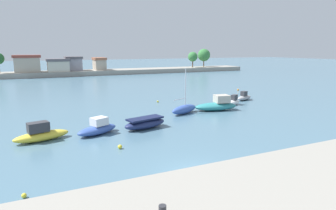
# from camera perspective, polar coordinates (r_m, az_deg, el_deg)

# --- Properties ---
(ground_plane) EXTENTS (400.00, 400.00, 0.00)m
(ground_plane) POSITION_cam_1_polar(r_m,az_deg,el_deg) (18.40, 5.84, -13.75)
(ground_plane) COLOR slate
(seawall_embankment) EXTENTS (93.92, 6.31, 2.21)m
(seawall_embankment) POSITION_cam_1_polar(r_m,az_deg,el_deg) (13.48, 20.53, -19.04)
(seawall_embankment) COLOR gray
(seawall_embankment) RESTS_ON ground
(moored_boat_0) EXTENTS (4.75, 2.42, 1.65)m
(moored_boat_0) POSITION_cam_1_polar(r_m,az_deg,el_deg) (26.82, -23.91, -5.31)
(moored_boat_0) COLOR yellow
(moored_boat_0) RESTS_ON ground
(moored_boat_1) EXTENTS (4.30, 3.02, 1.54)m
(moored_boat_1) POSITION_cam_1_polar(r_m,az_deg,el_deg) (27.21, -13.80, -4.51)
(moored_boat_1) COLOR #3856A8
(moored_boat_1) RESTS_ON ground
(moored_boat_2) EXTENTS (4.78, 2.66, 1.09)m
(moored_boat_2) POSITION_cam_1_polar(r_m,az_deg,el_deg) (28.38, -4.58, -3.64)
(moored_boat_2) COLOR navy
(moored_boat_2) RESTS_ON ground
(moored_boat_3) EXTENTS (4.48, 2.95, 5.48)m
(moored_boat_3) POSITION_cam_1_polar(r_m,az_deg,el_deg) (34.83, 3.25, -0.81)
(moored_boat_3) COLOR #3856A8
(moored_boat_3) RESTS_ON ground
(moored_boat_4) EXTENTS (5.87, 3.04, 1.93)m
(moored_boat_4) POSITION_cam_1_polar(r_m,az_deg,el_deg) (37.16, 9.70, -0.01)
(moored_boat_4) COLOR teal
(moored_boat_4) RESTS_ON ground
(moored_boat_5) EXTENTS (3.51, 2.39, 1.43)m
(moored_boat_5) POSITION_cam_1_polar(r_m,az_deg,el_deg) (40.96, 12.77, 0.61)
(moored_boat_5) COLOR white
(moored_boat_5) RESTS_ON ground
(moored_boat_6) EXTENTS (3.52, 2.20, 1.40)m
(moored_boat_6) POSITION_cam_1_polar(r_m,az_deg,el_deg) (45.42, 14.92, 1.53)
(moored_boat_6) COLOR #9E9EA3
(moored_boat_6) RESTS_ON ground
(mooring_buoy_0) EXTENTS (0.34, 0.34, 0.34)m
(mooring_buoy_0) POSITION_cam_1_polar(r_m,az_deg,el_deg) (55.58, 13.74, 2.96)
(mooring_buoy_0) COLOR orange
(mooring_buoy_0) RESTS_ON ground
(mooring_buoy_2) EXTENTS (0.28, 0.28, 0.28)m
(mooring_buoy_2) POSITION_cam_1_polar(r_m,az_deg,el_deg) (42.08, -2.05, 0.70)
(mooring_buoy_2) COLOR yellow
(mooring_buoy_2) RESTS_ON ground
(mooring_buoy_3) EXTENTS (0.34, 0.34, 0.34)m
(mooring_buoy_3) POSITION_cam_1_polar(r_m,az_deg,el_deg) (23.04, -9.52, -8.18)
(mooring_buoy_3) COLOR yellow
(mooring_buoy_3) RESTS_ON ground
(mooring_buoy_4) EXTENTS (0.26, 0.26, 0.26)m
(mooring_buoy_4) POSITION_cam_1_polar(r_m,az_deg,el_deg) (17.55, -26.70, -15.78)
(mooring_buoy_4) COLOR yellow
(mooring_buoy_4) RESTS_ON ground
(distant_shoreline) EXTENTS (119.07, 8.41, 7.77)m
(distant_shoreline) POSITION_cam_1_polar(r_m,az_deg,el_deg) (89.12, -21.00, 6.67)
(distant_shoreline) COLOR gray
(distant_shoreline) RESTS_ON ground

